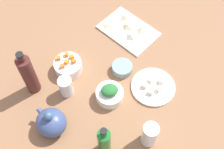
{
  "coord_description": "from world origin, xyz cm",
  "views": [
    {
      "loc": [
        -48.01,
        54.35,
        125.07
      ],
      "look_at": [
        0.0,
        0.0,
        8.0
      ],
      "focal_mm": 46.31,
      "sensor_mm": 36.0,
      "label": 1
    }
  ],
  "objects_px": {
    "cutting_board": "(128,31)",
    "bowl_small_side": "(122,68)",
    "bowl_carrots": "(68,66)",
    "teapot": "(51,122)",
    "bottle_1": "(29,75)",
    "bottle_2": "(104,141)",
    "plate_tofu": "(153,87)",
    "drinking_glass_1": "(150,134)",
    "drinking_glass_0": "(66,87)",
    "bowl_greens": "(110,95)"
  },
  "relations": [
    {
      "from": "cutting_board",
      "to": "bowl_small_side",
      "type": "bearing_deg",
      "value": 122.33
    },
    {
      "from": "bowl_carrots",
      "to": "teapot",
      "type": "height_order",
      "value": "teapot"
    },
    {
      "from": "teapot",
      "to": "bottle_1",
      "type": "xyz_separation_m",
      "value": [
        0.22,
        -0.08,
        0.07
      ]
    },
    {
      "from": "bowl_carrots",
      "to": "bottle_1",
      "type": "distance_m",
      "value": 0.21
    },
    {
      "from": "bottle_2",
      "to": "bowl_carrots",
      "type": "bearing_deg",
      "value": -23.82
    },
    {
      "from": "bowl_small_side",
      "to": "teapot",
      "type": "bearing_deg",
      "value": 85.71
    },
    {
      "from": "plate_tofu",
      "to": "drinking_glass_1",
      "type": "height_order",
      "value": "drinking_glass_1"
    },
    {
      "from": "bottle_2",
      "to": "drinking_glass_0",
      "type": "relative_size",
      "value": 1.98
    },
    {
      "from": "plate_tofu",
      "to": "bottle_2",
      "type": "height_order",
      "value": "bottle_2"
    },
    {
      "from": "bowl_small_side",
      "to": "drinking_glass_0",
      "type": "distance_m",
      "value": 0.29
    },
    {
      "from": "bowl_carrots",
      "to": "bottle_2",
      "type": "height_order",
      "value": "bottle_2"
    },
    {
      "from": "cutting_board",
      "to": "bowl_greens",
      "type": "height_order",
      "value": "bowl_greens"
    },
    {
      "from": "plate_tofu",
      "to": "bowl_carrots",
      "type": "xyz_separation_m",
      "value": [
        0.38,
        0.2,
        0.02
      ]
    },
    {
      "from": "drinking_glass_0",
      "to": "drinking_glass_1",
      "type": "bearing_deg",
      "value": -171.13
    },
    {
      "from": "bowl_greens",
      "to": "drinking_glass_1",
      "type": "bearing_deg",
      "value": 170.4
    },
    {
      "from": "bowl_carrots",
      "to": "drinking_glass_1",
      "type": "distance_m",
      "value": 0.53
    },
    {
      "from": "drinking_glass_0",
      "to": "bowl_greens",
      "type": "bearing_deg",
      "value": -146.92
    },
    {
      "from": "plate_tofu",
      "to": "bowl_small_side",
      "type": "distance_m",
      "value": 0.18
    },
    {
      "from": "bowl_greens",
      "to": "drinking_glass_1",
      "type": "xyz_separation_m",
      "value": [
        -0.26,
        0.04,
        0.04
      ]
    },
    {
      "from": "bowl_carrots",
      "to": "drinking_glass_0",
      "type": "height_order",
      "value": "drinking_glass_0"
    },
    {
      "from": "plate_tofu",
      "to": "bottle_1",
      "type": "xyz_separation_m",
      "value": [
        0.43,
        0.38,
        0.12
      ]
    },
    {
      "from": "plate_tofu",
      "to": "bowl_carrots",
      "type": "height_order",
      "value": "bowl_carrots"
    },
    {
      "from": "teapot",
      "to": "drinking_glass_1",
      "type": "relative_size",
      "value": 1.14
    },
    {
      "from": "bottle_1",
      "to": "bowl_greens",
      "type": "bearing_deg",
      "value": -146.75
    },
    {
      "from": "bottle_2",
      "to": "drinking_glass_0",
      "type": "distance_m",
      "value": 0.33
    },
    {
      "from": "bowl_small_side",
      "to": "bottle_1",
      "type": "bearing_deg",
      "value": 55.11
    },
    {
      "from": "bowl_small_side",
      "to": "plate_tofu",
      "type": "bearing_deg",
      "value": -172.62
    },
    {
      "from": "bowl_greens",
      "to": "drinking_glass_1",
      "type": "height_order",
      "value": "drinking_glass_1"
    },
    {
      "from": "cutting_board",
      "to": "plate_tofu",
      "type": "xyz_separation_m",
      "value": [
        -0.32,
        0.19,
        0.0
      ]
    },
    {
      "from": "bowl_carrots",
      "to": "bowl_small_side",
      "type": "xyz_separation_m",
      "value": [
        -0.2,
        -0.17,
        -0.01
      ]
    },
    {
      "from": "drinking_glass_1",
      "to": "bottle_1",
      "type": "bearing_deg",
      "value": 15.37
    },
    {
      "from": "bowl_greens",
      "to": "teapot",
      "type": "bearing_deg",
      "value": 72.0
    },
    {
      "from": "bowl_carrots",
      "to": "bottle_2",
      "type": "relative_size",
      "value": 0.66
    },
    {
      "from": "bowl_carrots",
      "to": "bottle_1",
      "type": "xyz_separation_m",
      "value": [
        0.05,
        0.18,
        0.09
      ]
    },
    {
      "from": "bottle_1",
      "to": "drinking_glass_1",
      "type": "relative_size",
      "value": 2.07
    },
    {
      "from": "bowl_small_side",
      "to": "drinking_glass_1",
      "type": "xyz_separation_m",
      "value": [
        -0.32,
        0.2,
        0.05
      ]
    },
    {
      "from": "bowl_greens",
      "to": "bowl_small_side",
      "type": "relative_size",
      "value": 1.27
    },
    {
      "from": "plate_tofu",
      "to": "bottle_2",
      "type": "relative_size",
      "value": 1.03
    },
    {
      "from": "plate_tofu",
      "to": "drinking_glass_1",
      "type": "bearing_deg",
      "value": 122.48
    },
    {
      "from": "cutting_board",
      "to": "bowl_small_side",
      "type": "relative_size",
      "value": 2.94
    },
    {
      "from": "bowl_greens",
      "to": "teapot",
      "type": "distance_m",
      "value": 0.29
    },
    {
      "from": "bowl_greens",
      "to": "bottle_2",
      "type": "distance_m",
      "value": 0.25
    },
    {
      "from": "bowl_greens",
      "to": "teapot",
      "type": "relative_size",
      "value": 0.84
    },
    {
      "from": "bowl_greens",
      "to": "cutting_board",
      "type": "bearing_deg",
      "value": -62.42
    },
    {
      "from": "bottle_2",
      "to": "teapot",
      "type": "bearing_deg",
      "value": 18.83
    },
    {
      "from": "plate_tofu",
      "to": "drinking_glass_1",
      "type": "xyz_separation_m",
      "value": [
        -0.14,
        0.22,
        0.06
      ]
    },
    {
      "from": "bowl_greens",
      "to": "teapot",
      "type": "xyz_separation_m",
      "value": [
        0.09,
        0.28,
        0.03
      ]
    },
    {
      "from": "plate_tofu",
      "to": "drinking_glass_0",
      "type": "xyz_separation_m",
      "value": [
        0.29,
        0.29,
        0.05
      ]
    },
    {
      "from": "plate_tofu",
      "to": "drinking_glass_0",
      "type": "distance_m",
      "value": 0.42
    },
    {
      "from": "bowl_small_side",
      "to": "drinking_glass_0",
      "type": "xyz_separation_m",
      "value": [
        0.12,
        0.27,
        0.03
      ]
    }
  ]
}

